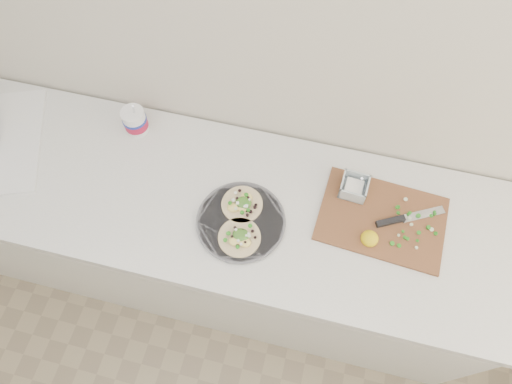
# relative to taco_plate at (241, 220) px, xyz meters

# --- Properties ---
(counter) EXTENTS (2.44, 0.66, 0.90)m
(counter) POSITION_rel_taco_plate_xyz_m (-0.21, 0.09, -0.47)
(counter) COLOR silver
(counter) RESTS_ON ground
(taco_plate) EXTENTS (0.31, 0.31, 0.04)m
(taco_plate) POSITION_rel_taco_plate_xyz_m (0.00, 0.00, 0.00)
(taco_plate) COLOR #57575E
(taco_plate) RESTS_ON counter
(tub) EXTENTS (0.09, 0.09, 0.21)m
(tub) POSITION_rel_taco_plate_xyz_m (-0.49, 0.29, 0.05)
(tub) COLOR white
(tub) RESTS_ON counter
(cutboard) EXTENTS (0.46, 0.33, 0.07)m
(cutboard) POSITION_rel_taco_plate_xyz_m (0.47, 0.14, -0.00)
(cutboard) COLOR brown
(cutboard) RESTS_ON counter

